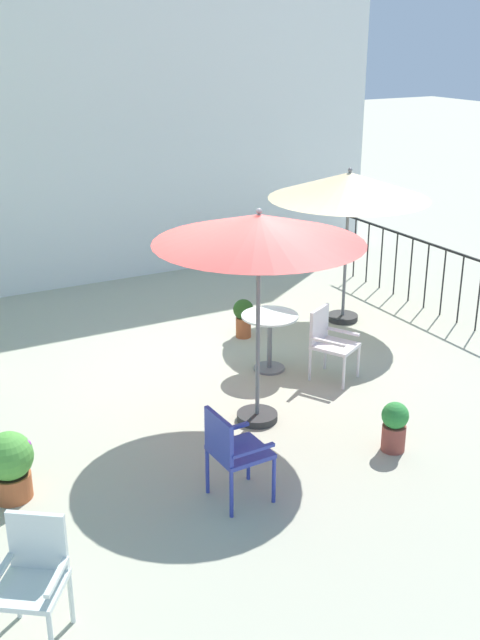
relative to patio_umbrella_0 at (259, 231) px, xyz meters
The scene contains 12 objects.
ground_plane 2.23m from the patio_umbrella_0, 84.20° to the left, with size 60.00×60.00×0.00m, color #B0AF97.
villa_facade 5.56m from the patio_umbrella_0, 89.17° to the left, with size 10.52×0.30×5.28m, color white.
terrace_railing 4.27m from the patio_umbrella_0, 11.25° to the left, with size 0.03×6.03×1.01m.
patio_umbrella_0 is the anchor object (origin of this frame).
patio_umbrella_1 3.27m from the patio_umbrella_0, 38.03° to the left, with size 2.22×2.22×2.20m.
cafe_table_0 2.06m from the patio_umbrella_0, 53.72° to the left, with size 0.69×0.69×0.72m.
patio_chair_0 3.81m from the patio_umbrella_0, 145.78° to the right, with size 0.60×0.60×0.90m.
patio_chair_2 2.12m from the patio_umbrella_0, 22.45° to the left, with size 0.61×0.63×0.86m.
patio_chair_3 2.17m from the patio_umbrella_0, 128.12° to the right, with size 0.49×0.49×0.88m.
potted_plant_0 2.96m from the patio_umbrella_0, 64.78° to the left, with size 0.28×0.28×0.54m.
potted_plant_1 3.18m from the patio_umbrella_0, behind, with size 0.44×0.44×0.65m.
potted_plant_2 2.34m from the patio_umbrella_0, 53.41° to the right, with size 0.27×0.27×0.52m.
Camera 1 is at (-3.72, -7.09, 3.96)m, focal length 42.73 mm.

